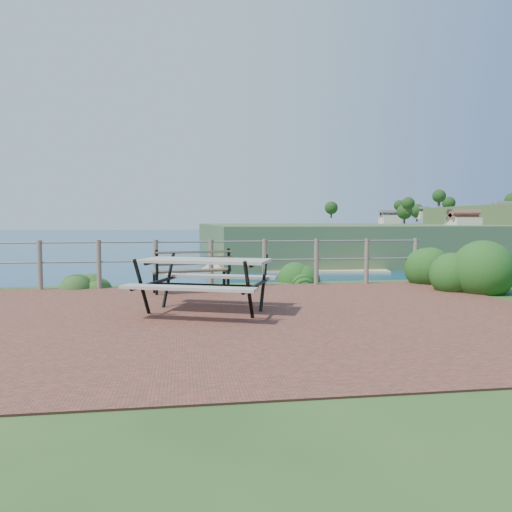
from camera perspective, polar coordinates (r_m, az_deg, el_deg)
The scene contains 9 objects.
ground at distance 7.37m, azimuth -3.61°, elevation -6.98°, with size 10.00×7.00×0.12m, color brown.
ocean at distance 207.21m, azimuth -8.31°, elevation 3.57°, with size 1200.00×1200.00×0.00m, color #135272.
safety_railing at distance 10.61m, azimuth -5.16°, elevation -0.50°, with size 9.40×0.10×1.00m.
picnic_table at distance 7.58m, azimuth -5.83°, elevation -2.72°, with size 2.07×1.57×0.81m.
park_bench at distance 9.79m, azimuth -7.40°, elevation -0.94°, with size 1.56×0.68×0.86m.
shrub_right_front at distance 10.90m, azimuth 22.48°, elevation -3.70°, with size 1.28×1.28×1.82m, color #1D4716.
shrub_right_edge at distance 11.95m, azimuth 19.21°, elevation -2.96°, with size 1.00×1.00×1.44m, color #1D4716.
shrub_lip_west at distance 11.14m, azimuth -18.64°, elevation -3.44°, with size 0.72×0.72×0.45m, color #25541F.
shrub_lip_east at distance 11.62m, azimuth 5.15°, elevation -2.95°, with size 0.87×0.87×0.65m, color #1D4716.
Camera 1 is at (-0.61, -7.21, 1.40)m, focal length 35.00 mm.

